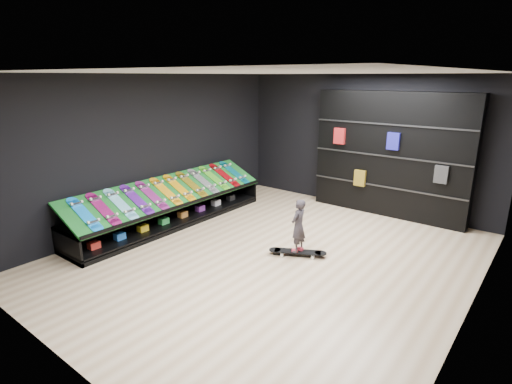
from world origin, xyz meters
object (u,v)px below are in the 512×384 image
Objects in this scene: child at (298,236)px; display_rack at (172,212)px; back_shelving at (390,155)px; floor_skateboard at (297,253)px.

display_rack is at bearing -86.43° from child.
back_shelving is 6.02× the size of child.
display_rack is 4.78m from back_shelving.
back_shelving is 3.33m from floor_skateboard.
display_rack is 2.91m from floor_skateboard.
back_shelving reaches higher than child.
display_rack is at bearing -134.49° from back_shelving.
child is at bearing 5.36° from display_rack.
child is (-0.00, 0.00, 0.32)m from floor_skateboard.
display_rack reaches higher than floor_skateboard.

